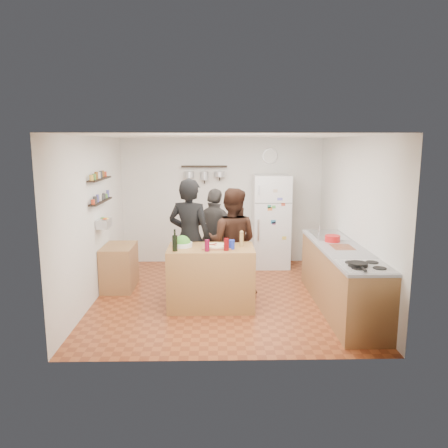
{
  "coord_description": "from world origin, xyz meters",
  "views": [
    {
      "loc": [
        -0.13,
        -6.63,
        2.39
      ],
      "look_at": [
        0.0,
        0.1,
        1.15
      ],
      "focal_mm": 35.0,
      "sensor_mm": 36.0,
      "label": 1
    }
  ],
  "objects_px": {
    "pepper_mill": "(242,240)",
    "person_center": "(232,242)",
    "prep_island": "(211,277)",
    "person_left": "(190,238)",
    "side_table": "(119,267)",
    "skillet": "(358,264)",
    "wine_bottle": "(175,243)",
    "salt_canister": "(232,244)",
    "person_back": "(216,237)",
    "wall_clock": "(270,156)",
    "salad_bowl": "(182,245)",
    "fridge": "(271,221)",
    "red_bowl": "(333,239)",
    "counter_run": "(341,279)"
  },
  "relations": [
    {
      "from": "person_center",
      "to": "skillet",
      "type": "xyz_separation_m",
      "value": [
        1.48,
        -1.61,
        0.08
      ]
    },
    {
      "from": "pepper_mill",
      "to": "person_back",
      "type": "xyz_separation_m",
      "value": [
        -0.38,
        1.07,
        -0.18
      ]
    },
    {
      "from": "person_back",
      "to": "red_bowl",
      "type": "xyz_separation_m",
      "value": [
        1.78,
        -0.83,
        0.14
      ]
    },
    {
      "from": "prep_island",
      "to": "wall_clock",
      "type": "xyz_separation_m",
      "value": [
        1.15,
        2.53,
        1.69
      ]
    },
    {
      "from": "fridge",
      "to": "wall_clock",
      "type": "bearing_deg",
      "value": 90.0
    },
    {
      "from": "wine_bottle",
      "to": "salad_bowl",
      "type": "bearing_deg",
      "value": 73.5
    },
    {
      "from": "person_center",
      "to": "person_back",
      "type": "bearing_deg",
      "value": -53.95
    },
    {
      "from": "person_back",
      "to": "prep_island",
      "type": "bearing_deg",
      "value": 114.17
    },
    {
      "from": "wine_bottle",
      "to": "salt_canister",
      "type": "height_order",
      "value": "wine_bottle"
    },
    {
      "from": "prep_island",
      "to": "fridge",
      "type": "xyz_separation_m",
      "value": [
        1.15,
        2.2,
        0.45
      ]
    },
    {
      "from": "counter_run",
      "to": "skillet",
      "type": "relative_size",
      "value": 11.13
    },
    {
      "from": "wall_clock",
      "to": "person_left",
      "type": "bearing_deg",
      "value": -125.94
    },
    {
      "from": "red_bowl",
      "to": "person_center",
      "type": "bearing_deg",
      "value": 170.43
    },
    {
      "from": "wall_clock",
      "to": "pepper_mill",
      "type": "bearing_deg",
      "value": -105.78
    },
    {
      "from": "salad_bowl",
      "to": "wall_clock",
      "type": "height_order",
      "value": "wall_clock"
    },
    {
      "from": "salt_canister",
      "to": "wall_clock",
      "type": "height_order",
      "value": "wall_clock"
    },
    {
      "from": "red_bowl",
      "to": "skillet",
      "type": "bearing_deg",
      "value": -92.11
    },
    {
      "from": "person_center",
      "to": "skillet",
      "type": "distance_m",
      "value": 2.19
    },
    {
      "from": "salt_canister",
      "to": "fridge",
      "type": "xyz_separation_m",
      "value": [
        0.85,
        2.32,
        -0.08
      ]
    },
    {
      "from": "person_center",
      "to": "person_back",
      "type": "distance_m",
      "value": 0.63
    },
    {
      "from": "wine_bottle",
      "to": "side_table",
      "type": "distance_m",
      "value": 1.65
    },
    {
      "from": "skillet",
      "to": "side_table",
      "type": "height_order",
      "value": "skillet"
    },
    {
      "from": "prep_island",
      "to": "person_left",
      "type": "bearing_deg",
      "value": 124.62
    },
    {
      "from": "pepper_mill",
      "to": "fridge",
      "type": "distance_m",
      "value": 2.27
    },
    {
      "from": "wine_bottle",
      "to": "counter_run",
      "type": "height_order",
      "value": "wine_bottle"
    },
    {
      "from": "person_left",
      "to": "salt_canister",
      "type": "bearing_deg",
      "value": 154.62
    },
    {
      "from": "person_left",
      "to": "skillet",
      "type": "bearing_deg",
      "value": 162.21
    },
    {
      "from": "prep_island",
      "to": "skillet",
      "type": "height_order",
      "value": "skillet"
    },
    {
      "from": "prep_island",
      "to": "skillet",
      "type": "relative_size",
      "value": 5.29
    },
    {
      "from": "person_back",
      "to": "wall_clock",
      "type": "bearing_deg",
      "value": -99.88
    },
    {
      "from": "prep_island",
      "to": "person_back",
      "type": "xyz_separation_m",
      "value": [
        0.07,
        1.12,
        0.37
      ]
    },
    {
      "from": "prep_island",
      "to": "salt_canister",
      "type": "distance_m",
      "value": 0.61
    },
    {
      "from": "wine_bottle",
      "to": "wall_clock",
      "type": "xyz_separation_m",
      "value": [
        1.65,
        2.75,
        1.13
      ]
    },
    {
      "from": "wine_bottle",
      "to": "skillet",
      "type": "relative_size",
      "value": 0.94
    },
    {
      "from": "wine_bottle",
      "to": "person_left",
      "type": "relative_size",
      "value": 0.12
    },
    {
      "from": "side_table",
      "to": "skillet",
      "type": "bearing_deg",
      "value": -30.37
    },
    {
      "from": "wall_clock",
      "to": "side_table",
      "type": "bearing_deg",
      "value": -148.53
    },
    {
      "from": "person_left",
      "to": "red_bowl",
      "type": "relative_size",
      "value": 8.2
    },
    {
      "from": "counter_run",
      "to": "wall_clock",
      "type": "xyz_separation_m",
      "value": [
        -0.75,
        2.63,
        1.7
      ]
    },
    {
      "from": "person_center",
      "to": "red_bowl",
      "type": "height_order",
      "value": "person_center"
    },
    {
      "from": "salt_canister",
      "to": "pepper_mill",
      "type": "bearing_deg",
      "value": 48.58
    },
    {
      "from": "side_table",
      "to": "person_center",
      "type": "bearing_deg",
      "value": -10.42
    },
    {
      "from": "wine_bottle",
      "to": "person_left",
      "type": "distance_m",
      "value": 0.73
    },
    {
      "from": "salt_canister",
      "to": "person_left",
      "type": "bearing_deg",
      "value": 136.39
    },
    {
      "from": "pepper_mill",
      "to": "side_table",
      "type": "distance_m",
      "value": 2.25
    },
    {
      "from": "pepper_mill",
      "to": "person_center",
      "type": "xyz_separation_m",
      "value": [
        -0.13,
        0.5,
        -0.14
      ]
    },
    {
      "from": "salt_canister",
      "to": "salad_bowl",
      "type": "bearing_deg",
      "value": 166.72
    },
    {
      "from": "red_bowl",
      "to": "person_back",
      "type": "bearing_deg",
      "value": 154.94
    },
    {
      "from": "prep_island",
      "to": "person_left",
      "type": "xyz_separation_m",
      "value": [
        -0.33,
        0.48,
        0.48
      ]
    },
    {
      "from": "pepper_mill",
      "to": "fridge",
      "type": "xyz_separation_m",
      "value": [
        0.7,
        2.15,
        -0.1
      ]
    }
  ]
}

